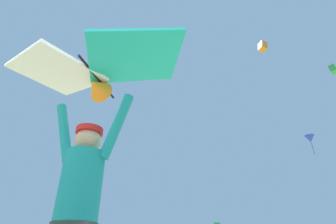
{
  "coord_description": "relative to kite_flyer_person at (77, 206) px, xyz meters",
  "views": [
    {
      "loc": [
        1.72,
        -1.27,
        0.55
      ],
      "look_at": [
        0.08,
        1.86,
        2.56
      ],
      "focal_mm": 28.36,
      "sensor_mm": 36.0,
      "label": 1
    }
  ],
  "objects": [
    {
      "name": "distant_kite_blue_far_center",
      "position": [
        3.23,
        33.97,
        13.22
      ],
      "size": [
        1.43,
        1.46,
        2.61
      ],
      "color": "blue"
    },
    {
      "name": "distant_kite_green_mid_left",
      "position": [
        5.13,
        17.07,
        11.59
      ],
      "size": [
        0.55,
        0.63,
        0.76
      ],
      "color": "green"
    },
    {
      "name": "distant_kite_orange_overhead_distant",
      "position": [
        1.06,
        13.82,
        12.83
      ],
      "size": [
        0.71,
        0.79,
        0.85
      ],
      "color": "orange"
    },
    {
      "name": "kite_flyer_person",
      "position": [
        0.0,
        0.0,
        0.0
      ],
      "size": [
        0.81,
        0.41,
        1.92
      ],
      "color": "#424751",
      "rests_on": "ground"
    },
    {
      "name": "held_stunt_kite",
      "position": [
        0.02,
        -0.08,
        1.29
      ],
      "size": [
        1.9,
        1.19,
        0.42
      ],
      "color": "black"
    }
  ]
}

